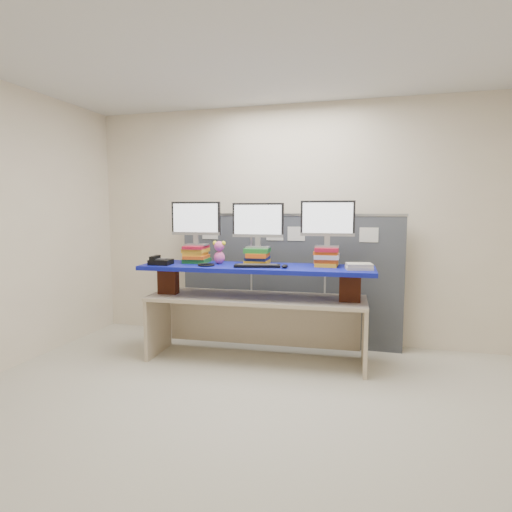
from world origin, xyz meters
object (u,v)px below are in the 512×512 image
(monitor_left, at_px, (196,221))
(monitor_right, at_px, (328,221))
(monitor_center, at_px, (258,222))
(desk_phone, at_px, (160,261))
(desk, at_px, (256,309))
(keyboard, at_px, (257,266))
(blue_board, at_px, (256,268))

(monitor_left, relative_size, monitor_right, 1.00)
(monitor_center, distance_m, monitor_right, 0.72)
(desk_phone, bearing_deg, monitor_center, 11.41)
(desk, xyz_separation_m, keyboard, (0.04, -0.10, 0.47))
(keyboard, bearing_deg, monitor_left, 153.16)
(monitor_left, relative_size, monitor_center, 1.00)
(monitor_left, distance_m, monitor_center, 0.68)
(monitor_left, xyz_separation_m, desk_phone, (-0.30, -0.26, -0.42))
(blue_board, distance_m, keyboard, 0.11)
(desk, bearing_deg, blue_board, -3.19)
(blue_board, height_order, monitor_right, monitor_right)
(monitor_left, height_order, desk_phone, monitor_left)
(monitor_center, bearing_deg, desk_phone, -166.11)
(keyboard, bearing_deg, desk_phone, 171.52)
(desk_phone, bearing_deg, blue_board, 4.78)
(monitor_center, xyz_separation_m, monitor_right, (0.71, 0.04, 0.02))
(desk, relative_size, keyboard, 4.70)
(desk, height_order, monitor_right, monitor_right)
(monitor_left, height_order, monitor_right, monitor_right)
(blue_board, xyz_separation_m, monitor_left, (-0.69, 0.08, 0.48))
(desk, relative_size, monitor_left, 4.19)
(monitor_left, xyz_separation_m, keyboard, (0.73, -0.18, -0.44))
(monitor_left, bearing_deg, monitor_right, 0.00)
(desk, xyz_separation_m, monitor_center, (-0.01, 0.12, 0.90))
(keyboard, relative_size, desk_phone, 2.06)
(desk, bearing_deg, monitor_center, 92.21)
(desk, bearing_deg, desk_phone, -172.74)
(blue_board, height_order, keyboard, keyboard)
(blue_board, bearing_deg, monitor_center, 92.21)
(monitor_center, distance_m, keyboard, 0.48)
(monitor_left, height_order, keyboard, monitor_left)
(monitor_left, height_order, monitor_center, monitor_left)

